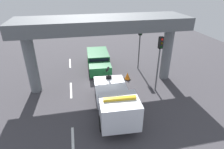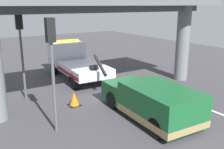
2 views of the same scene
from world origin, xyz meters
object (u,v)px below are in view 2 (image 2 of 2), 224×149
Objects in this scene: tow_truck_white at (74,60)px; towed_van_green at (152,102)px; traffic_light_near at (51,51)px; traffic_light_far at (20,37)px; traffic_cone_orange at (74,99)px.

tow_truck_white is 1.38× the size of towed_van_green.
traffic_light_far is (4.50, 0.00, 0.09)m from traffic_light_near.
traffic_light_far is at bearing 0.00° from traffic_light_near.
traffic_light_near is 4.04m from traffic_cone_orange.
traffic_light_near is (1.16, 4.08, 2.51)m from towed_van_green.
traffic_light_far reaches higher than traffic_light_near.
towed_van_green reaches higher than traffic_cone_orange.
tow_truck_white is 1.57× the size of traffic_light_far.
traffic_cone_orange is (-5.04, 2.34, -0.87)m from tow_truck_white.
tow_truck_white is 5.63m from traffic_cone_orange.
traffic_light_near is 4.50m from traffic_light_far.
traffic_light_near reaches higher than tow_truck_white.
towed_van_green is at bearing -144.22° from traffic_light_far.
traffic_light_far is 6.69× the size of traffic_cone_orange.
traffic_light_far reaches higher than towed_van_green.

